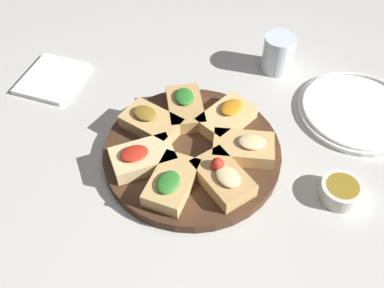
{
  "coord_description": "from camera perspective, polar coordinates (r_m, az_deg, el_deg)",
  "views": [
    {
      "loc": [
        0.55,
        0.09,
        0.68
      ],
      "look_at": [
        0.0,
        0.0,
        0.04
      ],
      "focal_mm": 42.0,
      "sensor_mm": 36.0,
      "label": 1
    }
  ],
  "objects": [
    {
      "name": "focaccia_slice_0",
      "position": [
        0.83,
        -6.34,
        -1.74
      ],
      "size": [
        0.12,
        0.13,
        0.04
      ],
      "color": "#E5C689",
      "rests_on": "serving_board"
    },
    {
      "name": "serving_board",
      "position": [
        0.87,
        -0.0,
        -1.11
      ],
      "size": [
        0.34,
        0.34,
        0.02
      ],
      "primitive_type": "cylinder",
      "color": "#422819",
      "rests_on": "ground_plane"
    },
    {
      "name": "focaccia_slice_3",
      "position": [
        0.85,
        6.62,
        -0.47
      ],
      "size": [
        0.08,
        0.12,
        0.04
      ],
      "color": "tan",
      "rests_on": "serving_board"
    },
    {
      "name": "plate_left",
      "position": [
        1.02,
        20.24,
        4.07
      ],
      "size": [
        0.25,
        0.25,
        0.02
      ],
      "color": "white",
      "rests_on": "ground_plane"
    },
    {
      "name": "ground_plane",
      "position": [
        0.88,
        -0.0,
        -1.56
      ],
      "size": [
        3.0,
        3.0,
        0.0
      ],
      "primitive_type": "plane",
      "color": "beige"
    },
    {
      "name": "napkin_stack",
      "position": [
        1.08,
        -17.36,
        7.96
      ],
      "size": [
        0.16,
        0.14,
        0.01
      ],
      "primitive_type": "cube",
      "rotation": [
        0.0,
        0.0,
        -0.16
      ],
      "color": "white",
      "rests_on": "ground_plane"
    },
    {
      "name": "focaccia_slice_1",
      "position": [
        0.79,
        -2.61,
        -4.92
      ],
      "size": [
        0.13,
        0.09,
        0.04
      ],
      "color": "tan",
      "rests_on": "serving_board"
    },
    {
      "name": "focaccia_slice_2",
      "position": [
        0.8,
        3.92,
        -4.24
      ],
      "size": [
        0.13,
        0.13,
        0.05
      ],
      "color": "tan",
      "rests_on": "serving_board"
    },
    {
      "name": "focaccia_slice_6",
      "position": [
        0.89,
        -5.24,
        2.76
      ],
      "size": [
        0.11,
        0.13,
        0.04
      ],
      "color": "tan",
      "rests_on": "serving_board"
    },
    {
      "name": "dipping_bowl",
      "position": [
        0.85,
        18.39,
        -5.65
      ],
      "size": [
        0.08,
        0.08,
        0.03
      ],
      "color": "silver",
      "rests_on": "ground_plane"
    },
    {
      "name": "water_glass",
      "position": [
        1.06,
        10.88,
        11.25
      ],
      "size": [
        0.07,
        0.07,
        0.09
      ],
      "primitive_type": "cylinder",
      "color": "silver",
      "rests_on": "ground_plane"
    },
    {
      "name": "focaccia_slice_4",
      "position": [
        0.9,
        4.43,
        3.42
      ],
      "size": [
        0.13,
        0.12,
        0.04
      ],
      "color": "#DBB775",
      "rests_on": "serving_board"
    },
    {
      "name": "focaccia_slice_5",
      "position": [
        0.92,
        -0.86,
        4.67
      ],
      "size": [
        0.13,
        0.1,
        0.04
      ],
      "color": "tan",
      "rests_on": "serving_board"
    }
  ]
}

